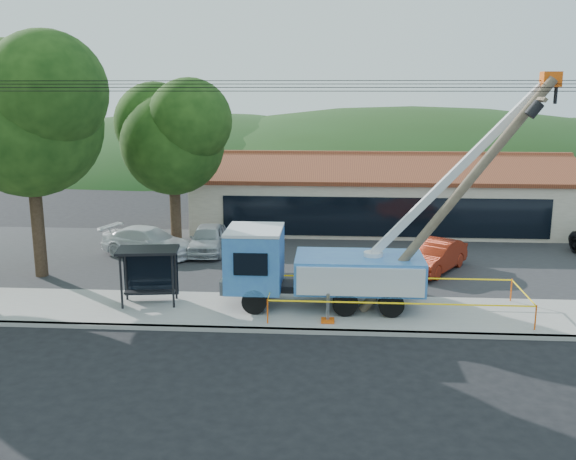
{
  "coord_description": "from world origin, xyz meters",
  "views": [
    {
      "loc": [
        1.05,
        -19.08,
        8.43
      ],
      "look_at": [
        -0.61,
        5.0,
        3.06
      ],
      "focal_mm": 40.0,
      "sensor_mm": 36.0,
      "label": 1
    }
  ],
  "objects_px": {
    "utility_truck": "(319,265)",
    "leaning_pole": "(463,189)",
    "car_red": "(434,273)",
    "bus_shelter": "(149,263)",
    "car_white": "(150,258)",
    "car_silver": "(209,254)"
  },
  "relations": [
    {
      "from": "car_white",
      "to": "utility_truck",
      "type": "bearing_deg",
      "value": -110.43
    },
    {
      "from": "utility_truck",
      "to": "car_red",
      "type": "bearing_deg",
      "value": 45.22
    },
    {
      "from": "utility_truck",
      "to": "car_silver",
      "type": "distance_m",
      "value": 10.04
    },
    {
      "from": "utility_truck",
      "to": "car_red",
      "type": "distance_m",
      "value": 7.64
    },
    {
      "from": "utility_truck",
      "to": "car_silver",
      "type": "xyz_separation_m",
      "value": [
        -5.86,
        7.96,
        -1.79
      ]
    },
    {
      "from": "leaning_pole",
      "to": "utility_truck",
      "type": "bearing_deg",
      "value": 174.35
    },
    {
      "from": "utility_truck",
      "to": "car_red",
      "type": "height_order",
      "value": "utility_truck"
    },
    {
      "from": "leaning_pole",
      "to": "bus_shelter",
      "type": "relative_size",
      "value": 3.53
    },
    {
      "from": "utility_truck",
      "to": "bus_shelter",
      "type": "height_order",
      "value": "utility_truck"
    },
    {
      "from": "car_silver",
      "to": "car_white",
      "type": "bearing_deg",
      "value": -166.12
    },
    {
      "from": "car_red",
      "to": "leaning_pole",
      "type": "bearing_deg",
      "value": -58.71
    },
    {
      "from": "car_silver",
      "to": "car_red",
      "type": "distance_m",
      "value": 11.41
    },
    {
      "from": "car_silver",
      "to": "car_white",
      "type": "height_order",
      "value": "car_silver"
    },
    {
      "from": "car_silver",
      "to": "car_white",
      "type": "distance_m",
      "value": 2.99
    },
    {
      "from": "car_silver",
      "to": "leaning_pole",
      "type": "bearing_deg",
      "value": -39.7
    },
    {
      "from": "car_red",
      "to": "utility_truck",
      "type": "bearing_deg",
      "value": -102.88
    },
    {
      "from": "car_white",
      "to": "leaning_pole",
      "type": "bearing_deg",
      "value": -100.0
    },
    {
      "from": "car_white",
      "to": "car_red",
      "type": "bearing_deg",
      "value": -78.79
    },
    {
      "from": "bus_shelter",
      "to": "car_white",
      "type": "xyz_separation_m",
      "value": [
        -2.11,
        7.22,
        -1.77
      ]
    },
    {
      "from": "utility_truck",
      "to": "leaning_pole",
      "type": "height_order",
      "value": "utility_truck"
    },
    {
      "from": "bus_shelter",
      "to": "car_silver",
      "type": "xyz_separation_m",
      "value": [
        0.77,
        8.05,
        -1.77
      ]
    },
    {
      "from": "utility_truck",
      "to": "car_white",
      "type": "relative_size",
      "value": 2.4
    }
  ]
}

